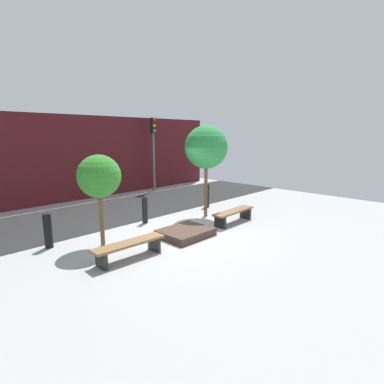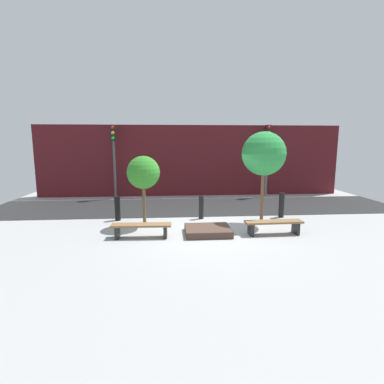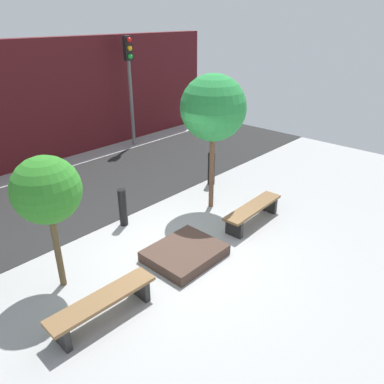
{
  "view_description": "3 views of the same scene",
  "coord_description": "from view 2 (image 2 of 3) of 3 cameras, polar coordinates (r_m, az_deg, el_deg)",
  "views": [
    {
      "loc": [
        -5.83,
        -6.21,
        2.92
      ],
      "look_at": [
        0.59,
        0.04,
        1.19
      ],
      "focal_mm": 28.0,
      "sensor_mm": 36.0,
      "label": 1
    },
    {
      "loc": [
        -1.21,
        -9.33,
        2.87
      ],
      "look_at": [
        -0.49,
        -0.1,
        1.32
      ],
      "focal_mm": 28.0,
      "sensor_mm": 36.0,
      "label": 2
    },
    {
      "loc": [
        -4.44,
        -4.54,
        4.37
      ],
      "look_at": [
        0.55,
        0.04,
        1.15
      ],
      "focal_mm": 35.0,
      "sensor_mm": 36.0,
      "label": 3
    }
  ],
  "objects": [
    {
      "name": "tree_behind_right_bench",
      "position": [
        10.62,
        13.53,
        7.05
      ],
      "size": [
        1.5,
        1.5,
        3.23
      ],
      "color": "brown",
      "rests_on": "ground"
    },
    {
      "name": "planter_bed",
      "position": [
        9.54,
        3.01,
        -7.36
      ],
      "size": [
        1.42,
        1.18,
        0.21
      ],
      "primitive_type": "cube",
      "color": "#46332A",
      "rests_on": "ground"
    },
    {
      "name": "bollard_left",
      "position": [
        11.31,
        1.76,
        -2.94
      ],
      "size": [
        0.18,
        0.18,
        0.88
      ],
      "primitive_type": "cylinder",
      "color": "black",
      "rests_on": "ground"
    },
    {
      "name": "traffic_light_west",
      "position": [
        15.62,
        -14.69,
        8.04
      ],
      "size": [
        0.28,
        0.27,
        3.71
      ],
      "color": "#4D4D4D",
      "rests_on": "ground"
    },
    {
      "name": "bench_left",
      "position": [
        9.26,
        -9.63,
        -6.72
      ],
      "size": [
        1.82,
        0.46,
        0.42
      ],
      "rotation": [
        0.0,
        0.0,
        -0.03
      ],
      "color": "black",
      "rests_on": "ground"
    },
    {
      "name": "tree_behind_left_bench",
      "position": [
        10.19,
        -9.25,
        3.62
      ],
      "size": [
        1.11,
        1.11,
        2.42
      ],
      "color": "brown",
      "rests_on": "ground"
    },
    {
      "name": "ground_plane",
      "position": [
        9.83,
        2.8,
        -7.51
      ],
      "size": [
        18.0,
        18.0,
        0.0
      ],
      "primitive_type": "plane",
      "color": "#9F9F9F"
    },
    {
      "name": "bollard_far_left",
      "position": [
        11.4,
        -14.02,
        -3.07
      ],
      "size": [
        0.2,
        0.2,
        0.9
      ],
      "primitive_type": "cylinder",
      "color": "black",
      "rests_on": "ground"
    },
    {
      "name": "bench_right",
      "position": [
        9.78,
        15.29,
        -6.0
      ],
      "size": [
        1.84,
        0.46,
        0.43
      ],
      "rotation": [
        0.0,
        0.0,
        0.03
      ],
      "color": "black",
      "rests_on": "ground"
    },
    {
      "name": "road_strip",
      "position": [
        13.52,
        0.75,
        -2.76
      ],
      "size": [
        18.0,
        3.86,
        0.01
      ],
      "primitive_type": "cube",
      "color": "#242424",
      "rests_on": "ground"
    },
    {
      "name": "bollard_center",
      "position": [
        12.04,
        16.68,
        -2.4
      ],
      "size": [
        0.2,
        0.2,
        0.95
      ],
      "primitive_type": "cylinder",
      "color": "black",
      "rests_on": "ground"
    },
    {
      "name": "traffic_light_mid_west",
      "position": [
        16.22,
        14.18,
        8.18
      ],
      "size": [
        0.28,
        0.27,
        3.75
      ],
      "color": "slate",
      "rests_on": "ground"
    },
    {
      "name": "building_facade",
      "position": [
        16.31,
        -0.22,
        6.0
      ],
      "size": [
        16.2,
        0.5,
        3.76
      ],
      "primitive_type": "cube",
      "color": "#511419",
      "rests_on": "ground"
    }
  ]
}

